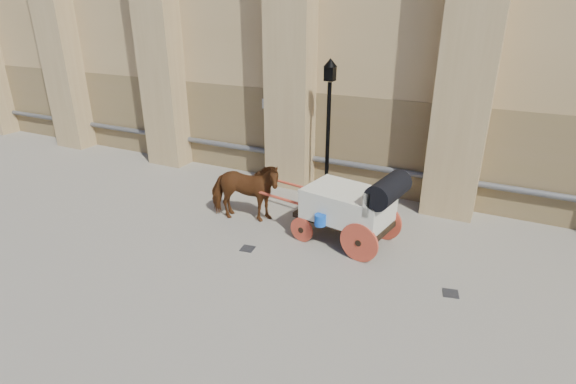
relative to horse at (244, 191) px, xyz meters
The scene contains 6 objects.
ground 1.41m from the horse, 33.17° to the right, with size 90.00×90.00×0.00m, color gray.
horse is the anchor object (origin of this frame).
carriage 3.04m from the horse, ahead, with size 4.59×1.93×1.95m.
street_lamp 3.15m from the horse, 60.22° to the left, with size 0.39×0.39×4.17m.
drain_grate_near 1.80m from the horse, 57.03° to the right, with size 0.32×0.32×0.01m, color black.
drain_grate_far 5.76m from the horse, 10.66° to the right, with size 0.32×0.32×0.01m, color black.
Camera 1 is at (5.05, -8.89, 5.57)m, focal length 28.00 mm.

